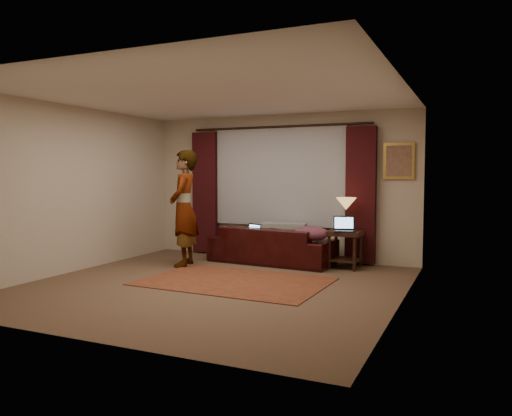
# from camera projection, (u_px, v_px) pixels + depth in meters

# --- Properties ---
(floor) EXTENTS (5.00, 5.00, 0.01)m
(floor) POSITION_uv_depth(u_px,v_px,m) (214.00, 286.00, 6.89)
(floor) COLOR brown
(floor) RESTS_ON ground
(ceiling) EXTENTS (5.00, 5.00, 0.02)m
(ceiling) POSITION_uv_depth(u_px,v_px,m) (213.00, 95.00, 6.71)
(ceiling) COLOR silver
(ceiling) RESTS_ON ground
(wall_back) EXTENTS (5.00, 0.02, 2.60)m
(wall_back) POSITION_uv_depth(u_px,v_px,m) (280.00, 187.00, 9.08)
(wall_back) COLOR beige
(wall_back) RESTS_ON ground
(wall_front) EXTENTS (5.00, 0.02, 2.60)m
(wall_front) POSITION_uv_depth(u_px,v_px,m) (80.00, 200.00, 4.53)
(wall_front) COLOR beige
(wall_front) RESTS_ON ground
(wall_left) EXTENTS (0.02, 5.00, 2.60)m
(wall_left) POSITION_uv_depth(u_px,v_px,m) (74.00, 189.00, 7.82)
(wall_left) COLOR beige
(wall_left) RESTS_ON ground
(wall_right) EXTENTS (0.02, 5.00, 2.60)m
(wall_right) POSITION_uv_depth(u_px,v_px,m) (402.00, 195.00, 5.78)
(wall_right) COLOR beige
(wall_right) RESTS_ON ground
(sheer_curtain) EXTENTS (2.50, 0.05, 1.80)m
(sheer_curtain) POSITION_uv_depth(u_px,v_px,m) (279.00, 176.00, 9.01)
(sheer_curtain) COLOR #A3A3AB
(sheer_curtain) RESTS_ON wall_back
(drape_left) EXTENTS (0.50, 0.14, 2.30)m
(drape_left) POSITION_uv_depth(u_px,v_px,m) (205.00, 192.00, 9.60)
(drape_left) COLOR black
(drape_left) RESTS_ON floor
(drape_right) EXTENTS (0.50, 0.14, 2.30)m
(drape_right) POSITION_uv_depth(u_px,v_px,m) (361.00, 195.00, 8.38)
(drape_right) COLOR black
(drape_right) RESTS_ON floor
(curtain_rod) EXTENTS (0.04, 0.04, 3.40)m
(curtain_rod) POSITION_uv_depth(u_px,v_px,m) (278.00, 127.00, 8.91)
(curtain_rod) COLOR black
(curtain_rod) RESTS_ON wall_back
(picture_frame) EXTENTS (0.50, 0.04, 0.60)m
(picture_frame) POSITION_uv_depth(u_px,v_px,m) (399.00, 161.00, 8.17)
(picture_frame) COLOR #B68C3D
(picture_frame) RESTS_ON wall_back
(sofa) EXTENTS (2.23, 1.10, 0.87)m
(sofa) POSITION_uv_depth(u_px,v_px,m) (272.00, 238.00, 8.60)
(sofa) COLOR black
(sofa) RESTS_ON floor
(throw_blanket) EXTENTS (0.82, 0.46, 0.09)m
(throw_blanket) POSITION_uv_depth(u_px,v_px,m) (284.00, 212.00, 8.67)
(throw_blanket) COLOR gray
(throw_blanket) RESTS_ON sofa
(clothing_pile) EXTENTS (0.67, 0.57, 0.24)m
(clothing_pile) POSITION_uv_depth(u_px,v_px,m) (311.00, 234.00, 8.12)
(clothing_pile) COLOR brown
(clothing_pile) RESTS_ON sofa
(laptop_sofa) EXTENTS (0.42, 0.43, 0.22)m
(laptop_sofa) POSITION_uv_depth(u_px,v_px,m) (249.00, 231.00, 8.64)
(laptop_sofa) COLOR black
(laptop_sofa) RESTS_ON sofa
(area_rug) EXTENTS (2.63, 1.80, 0.01)m
(area_rug) POSITION_uv_depth(u_px,v_px,m) (235.00, 281.00, 7.12)
(area_rug) COLOR brown
(area_rug) RESTS_ON floor
(end_table) EXTENTS (0.54, 0.54, 0.62)m
(end_table) POSITION_uv_depth(u_px,v_px,m) (345.00, 249.00, 8.12)
(end_table) COLOR black
(end_table) RESTS_ON floor
(tiffany_lamp) EXTENTS (0.38, 0.38, 0.53)m
(tiffany_lamp) POSITION_uv_depth(u_px,v_px,m) (346.00, 214.00, 8.16)
(tiffany_lamp) COLOR olive
(tiffany_lamp) RESTS_ON end_table
(laptop_table) EXTENTS (0.43, 0.45, 0.24)m
(laptop_table) POSITION_uv_depth(u_px,v_px,m) (344.00, 224.00, 7.96)
(laptop_table) COLOR black
(laptop_table) RESTS_ON end_table
(person) EXTENTS (0.72, 0.72, 1.93)m
(person) POSITION_uv_depth(u_px,v_px,m) (184.00, 208.00, 8.30)
(person) COLOR gray
(person) RESTS_ON floor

